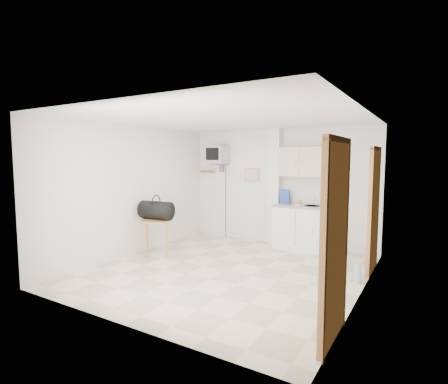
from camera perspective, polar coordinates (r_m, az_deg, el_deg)
The scene contains 7 objects.
ground at distance 5.98m, azimuth 0.43°, elevation -12.69°, with size 4.50×4.50×0.00m, color beige.
room_envelope at distance 5.65m, azimuth 3.00°, elevation 2.16°, with size 4.24×4.54×2.55m.
kitchenette at distance 7.35m, azimuth 12.33°, elevation -2.95°, with size 1.03×0.58×2.10m.
crt_television at distance 8.16m, azimuth -1.10°, elevation 5.98°, with size 0.44×0.45×2.15m.
round_table at distance 6.88m, azimuth -11.00°, elevation -5.24°, with size 0.62×0.62×0.69m.
duffel_bag at distance 6.89m, azimuth -11.00°, elevation -2.92°, with size 0.67×0.41×0.48m.
water_bottle at distance 5.75m, azimuth 20.95°, elevation -12.34°, with size 0.10×0.10×0.31m.
Camera 1 is at (2.89, -4.89, 1.86)m, focal length 28.00 mm.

